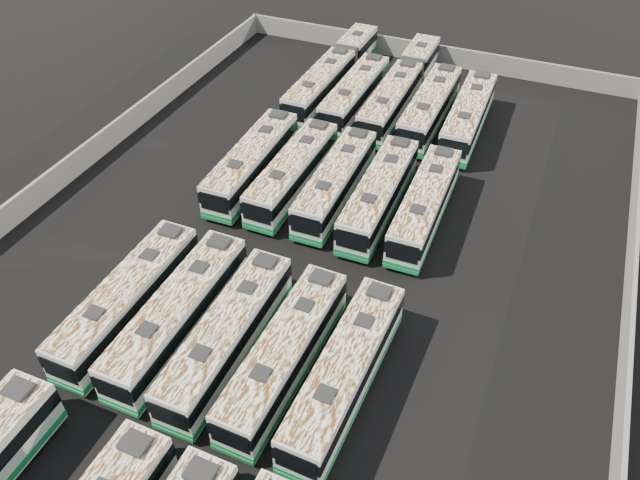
{
  "coord_description": "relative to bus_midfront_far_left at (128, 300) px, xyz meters",
  "views": [
    {
      "loc": [
        14.55,
        -30.33,
        31.19
      ],
      "look_at": [
        1.21,
        1.15,
        1.6
      ],
      "focal_mm": 35.0,
      "sensor_mm": 36.0,
      "label": 1
    }
  ],
  "objects": [
    {
      "name": "bus_back_right",
      "position": [
        11.28,
        32.05,
        0.04
      ],
      "size": [
        2.82,
        13.21,
        3.72
      ],
      "rotation": [
        0.0,
        0.0,
        -0.0
      ],
      "color": "beige",
      "rests_on": "ground"
    },
    {
      "name": "bus_midback_far_left",
      "position": [
        0.02,
        17.23,
        0.02
      ],
      "size": [
        3.08,
        13.13,
        3.69
      ],
      "rotation": [
        0.0,
        0.0,
        0.02
      ],
      "color": "beige",
      "rests_on": "ground"
    },
    {
      "name": "ground",
      "position": [
        7.83,
        9.43,
        -1.86
      ],
      "size": [
        140.0,
        140.0,
        0.0
      ],
      "primitive_type": "plane",
      "color": "black",
      "rests_on": "ground"
    },
    {
      "name": "bus_midback_center",
      "position": [
        7.53,
        17.37,
        -0.03
      ],
      "size": [
        2.95,
        12.76,
        3.58
      ],
      "rotation": [
        0.0,
        0.0,
        0.02
      ],
      "color": "beige",
      "rests_on": "ground"
    },
    {
      "name": "bus_midback_right",
      "position": [
        11.28,
        17.18,
        0.0
      ],
      "size": [
        2.98,
        12.99,
        3.65
      ],
      "rotation": [
        0.0,
        0.0,
        0.02
      ],
      "color": "beige",
      "rests_on": "ground"
    },
    {
      "name": "bus_midback_left",
      "position": [
        3.77,
        17.26,
        -0.02
      ],
      "size": [
        2.81,
        12.81,
        3.61
      ],
      "rotation": [
        0.0,
        0.0,
        -0.01
      ],
      "color": "beige",
      "rests_on": "ground"
    },
    {
      "name": "bus_midfront_center",
      "position": [
        7.43,
        -0.14,
        -0.01
      ],
      "size": [
        2.75,
        12.89,
        3.63
      ],
      "rotation": [
        0.0,
        0.0,
        0.0
      ],
      "color": "beige",
      "rests_on": "ground"
    },
    {
      "name": "bus_back_left",
      "position": [
        3.73,
        31.86,
        -0.01
      ],
      "size": [
        2.82,
        12.89,
        3.63
      ],
      "rotation": [
        0.0,
        0.0,
        -0.01
      ],
      "color": "beige",
      "rests_on": "ground"
    },
    {
      "name": "bus_midfront_far_left",
      "position": [
        0.0,
        0.0,
        0.0
      ],
      "size": [
        2.74,
        12.94,
        3.65
      ],
      "rotation": [
        0.0,
        0.0,
        -0.0
      ],
      "color": "beige",
      "rests_on": "ground"
    },
    {
      "name": "bus_midfront_right",
      "position": [
        11.26,
        -0.06,
        -0.02
      ],
      "size": [
        2.99,
        12.83,
        3.6
      ],
      "rotation": [
        0.0,
        0.0,
        -0.02
      ],
      "color": "beige",
      "rests_on": "ground"
    },
    {
      "name": "bus_midback_far_right",
      "position": [
        14.96,
        17.33,
        -0.03
      ],
      "size": [
        2.94,
        12.8,
        3.6
      ],
      "rotation": [
        0.0,
        0.0,
        0.02
      ],
      "color": "beige",
      "rests_on": "ground"
    },
    {
      "name": "bus_midfront_left",
      "position": [
        3.72,
        0.15,
        0.03
      ],
      "size": [
        2.8,
        13.17,
        3.71
      ],
      "rotation": [
        0.0,
        0.0,
        -0.0
      ],
      "color": "beige",
      "rests_on": "ground"
    },
    {
      "name": "bus_back_far_right",
      "position": [
        15.0,
        31.93,
        0.03
      ],
      "size": [
        3.03,
        13.17,
        3.7
      ],
      "rotation": [
        0.0,
        0.0,
        0.02
      ],
      "color": "beige",
      "rests_on": "ground"
    },
    {
      "name": "perimeter_wall",
      "position": [
        7.83,
        9.43,
        -0.76
      ],
      "size": [
        45.2,
        73.2,
        2.2
      ],
      "color": "slate",
      "rests_on": "ground"
    },
    {
      "name": "bus_midfront_far_right",
      "position": [
        15.06,
        0.07,
        0.01
      ],
      "size": [
        3.07,
        13.04,
        3.66
      ],
      "rotation": [
        0.0,
        0.0,
        -0.03
      ],
      "color": "beige",
      "rests_on": "ground"
    },
    {
      "name": "bus_back_far_left",
      "position": [
        -0.06,
        35.47,
        -0.03
      ],
      "size": [
        2.88,
        19.84,
        3.6
      ],
      "rotation": [
        0.0,
        0.0,
        -0.01
      ],
      "color": "beige",
      "rests_on": "ground"
    },
    {
      "name": "bus_back_center",
      "position": [
        7.43,
        35.24,
        -0.02
      ],
      "size": [
        2.8,
        19.94,
        3.62
      ],
      "rotation": [
        0.0,
        0.0,
        0.0
      ],
      "color": "beige",
      "rests_on": "ground"
    }
  ]
}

